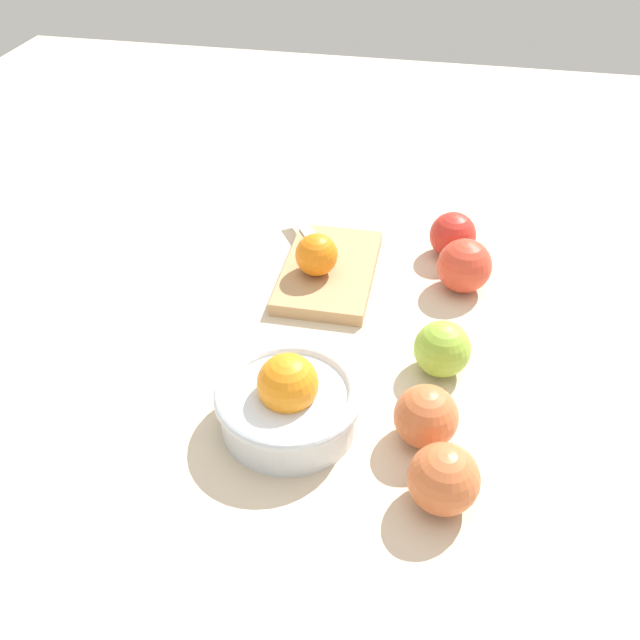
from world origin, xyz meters
The scene contains 10 objects.
ground_plane centered at (0.00, 0.00, 0.00)m, with size 2.40×2.40×0.00m, color beige.
bowl centered at (-0.17, 0.09, 0.04)m, with size 0.18×0.18×0.11m.
cutting_board centered at (0.15, 0.10, 0.01)m, with size 0.23×0.14×0.02m, color tan.
orange_on_board centered at (0.12, 0.12, 0.05)m, with size 0.07×0.07×0.07m, color orange.
knife centered at (0.21, 0.14, 0.03)m, with size 0.14×0.10×0.01m.
apple_front_right centered at (0.25, -0.09, 0.04)m, with size 0.08×0.08×0.08m, color red.
apple_front_left centered at (-0.25, -0.10, 0.04)m, with size 0.08×0.08×0.08m, color #CC6638.
apple_front_right_2 centered at (0.16, -0.11, 0.04)m, with size 0.08×0.08×0.08m, color #D6422D.
apple_front_left_2 centered at (-0.04, -0.09, 0.04)m, with size 0.08×0.08×0.08m, color #8EB738.
apple_front_left_3 centered at (-0.16, -0.08, 0.04)m, with size 0.08×0.08×0.08m, color #CC6638.
Camera 1 is at (-0.72, -0.06, 0.63)m, focal length 38.23 mm.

